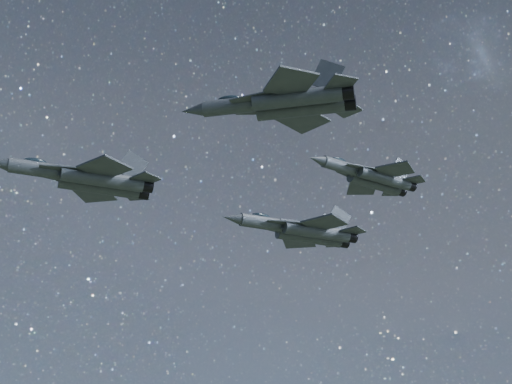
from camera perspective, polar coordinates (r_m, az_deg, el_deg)
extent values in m
cylinder|color=#2F353B|center=(81.50, -16.43, 1.67)|extent=(8.13, 3.21, 1.68)
ellipsoid|color=black|center=(81.79, -17.26, 2.31)|extent=(2.73, 1.61, 0.83)
cube|color=#2F353B|center=(81.90, -12.56, 1.07)|extent=(8.95, 3.32, 1.40)
cylinder|color=#2F353B|center=(80.78, -12.17, 1.01)|extent=(9.18, 3.43, 1.68)
cylinder|color=#2F353B|center=(82.72, -12.42, 0.42)|extent=(9.18, 3.43, 1.68)
cylinder|color=black|center=(81.50, -8.76, 0.50)|extent=(1.67, 1.79, 1.55)
cylinder|color=black|center=(83.43, -9.08, -0.07)|extent=(1.67, 1.79, 1.55)
cube|color=#2F353B|center=(80.23, -14.97, 1.81)|extent=(5.59, 1.22, 0.13)
cube|color=#2F353B|center=(82.87, -15.21, 0.99)|extent=(5.62, 3.22, 0.13)
cube|color=#2F353B|center=(78.52, -12.00, 1.92)|extent=(6.14, 6.16, 0.21)
cube|color=#2F353B|center=(85.13, -12.83, -0.09)|extent=(5.45, 5.76, 0.21)
cube|color=#2F353B|center=(80.27, -8.83, 1.07)|extent=(3.63, 3.65, 0.16)
cube|color=#2F353B|center=(84.70, -9.56, -0.25)|extent=(3.20, 3.33, 0.16)
cube|color=#2F353B|center=(81.82, -9.87, 2.06)|extent=(3.74, 0.67, 3.82)
cube|color=#2F353B|center=(84.21, -10.24, 1.31)|extent=(3.63, 1.20, 3.82)
cylinder|color=#2F353B|center=(96.16, 1.13, -2.56)|extent=(8.69, 3.68, 1.79)
cone|color=#2F353B|center=(94.23, -1.95, -2.09)|extent=(3.05, 2.19, 1.61)
ellipsoid|color=black|center=(95.97, 0.37, -1.97)|extent=(2.94, 1.80, 0.88)
cube|color=#2F353B|center=(98.53, 4.32, -3.07)|extent=(9.57, 3.82, 1.49)
cylinder|color=#2F353B|center=(97.59, 4.87, -3.17)|extent=(9.81, 3.94, 1.79)
cylinder|color=#2F353B|center=(99.51, 4.27, -3.60)|extent=(9.81, 3.94, 1.79)
cylinder|color=black|center=(100.01, 7.58, -3.56)|extent=(1.83, 1.95, 1.65)
cylinder|color=black|center=(101.87, 6.94, -3.98)|extent=(1.83, 1.95, 1.65)
cube|color=#2F353B|center=(95.60, 2.64, -2.50)|extent=(6.02, 1.49, 0.14)
cube|color=#2F353B|center=(98.22, 1.88, -3.11)|extent=(5.97, 3.60, 0.14)
cube|color=#2F353B|center=(95.30, 5.50, -2.47)|extent=(6.58, 6.58, 0.23)
cube|color=#2F353B|center=(101.80, 3.46, -3.97)|extent=(5.73, 6.09, 0.23)
cube|color=#2F353B|center=(98.66, 7.77, -3.12)|extent=(3.89, 3.90, 0.17)
cube|color=#2F353B|center=(102.96, 6.31, -4.10)|extent=(3.36, 3.52, 0.17)
cube|color=#2F353B|center=(99.64, 6.61, -2.19)|extent=(3.99, 0.77, 4.09)
cube|color=#2F353B|center=(101.97, 5.84, -2.75)|extent=(3.86, 1.40, 4.09)
cylinder|color=#2F353B|center=(67.14, -1.20, 6.96)|extent=(7.29, 4.06, 1.52)
cone|color=#2F353B|center=(68.23, -5.06, 6.51)|extent=(2.68, 2.13, 1.37)
ellipsoid|color=black|center=(67.76, -2.17, 7.38)|extent=(2.54, 1.80, 0.75)
cube|color=#2F353B|center=(66.28, 3.11, 7.39)|extent=(7.99, 4.29, 1.27)
cylinder|color=#2F353B|center=(65.18, 3.32, 7.53)|extent=(8.19, 4.42, 1.52)
cylinder|color=#2F353B|center=(66.84, 3.59, 6.67)|extent=(8.19, 4.42, 1.52)
cylinder|color=black|center=(64.79, 7.29, 7.92)|extent=(1.70, 1.77, 1.41)
cylinder|color=black|center=(66.45, 7.45, 7.04)|extent=(1.70, 1.77, 1.41)
cube|color=#2F353B|center=(65.64, 0.04, 7.62)|extent=(4.86, 3.63, 0.12)
cube|color=#2F353B|center=(67.86, 0.51, 6.48)|extent=(5.19, 1.98, 0.12)
cube|color=#2F353B|center=(63.34, 2.81, 8.75)|extent=(4.42, 4.81, 0.20)
cube|color=#2F353B|center=(68.97, 3.72, 5.82)|extent=(5.58, 5.48, 0.20)
cube|color=#2F353B|center=(63.84, 6.82, 8.62)|extent=(2.59, 2.75, 0.15)
cube|color=#2F353B|center=(67.67, 7.21, 6.61)|extent=(3.31, 3.28, 0.15)
cube|color=#2F353B|center=(65.68, 5.72, 9.26)|extent=(3.12, 1.64, 3.48)
cube|color=#2F353B|center=(67.73, 5.97, 8.15)|extent=(3.30, 1.13, 3.48)
cylinder|color=#2F353B|center=(83.08, 7.24, 1.92)|extent=(6.55, 3.75, 1.37)
cone|color=#2F353B|center=(80.72, 4.89, 2.61)|extent=(2.42, 1.94, 1.23)
ellipsoid|color=black|center=(82.77, 6.65, 2.50)|extent=(2.29, 1.65, 0.68)
cube|color=#2F353B|center=(85.78, 9.64, 1.18)|extent=(7.18, 3.96, 1.15)
cylinder|color=#2F353B|center=(85.25, 10.23, 1.10)|extent=(7.37, 4.08, 1.37)
cylinder|color=#2F353B|center=(86.43, 9.46, 0.68)|extent=(7.37, 4.08, 1.37)
cylinder|color=black|center=(87.81, 12.22, 0.50)|extent=(1.54, 1.61, 1.27)
cylinder|color=black|center=(88.96, 11.45, 0.10)|extent=(1.54, 1.61, 1.27)
cube|color=#2F353B|center=(83.15, 8.61, 1.90)|extent=(4.68, 1.85, 0.11)
cube|color=#2F353B|center=(84.78, 7.59, 1.31)|extent=(4.36, 3.33, 0.11)
cube|color=#2F353B|center=(83.82, 11.07, 1.75)|extent=(5.03, 4.93, 0.18)
cube|color=#2F353B|center=(87.84, 8.48, 0.32)|extent=(3.94, 4.30, 0.18)
cube|color=#2F353B|center=(86.92, 12.55, 0.92)|extent=(2.98, 2.95, 0.13)
cube|color=#2F353B|center=(89.57, 10.78, 0.00)|extent=(2.30, 2.45, 0.13)
cube|color=#2F353B|center=(87.41, 11.50, 1.76)|extent=(2.97, 1.06, 3.14)
cube|color=#2F353B|center=(88.85, 10.55, 1.25)|extent=(2.79, 1.52, 3.14)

